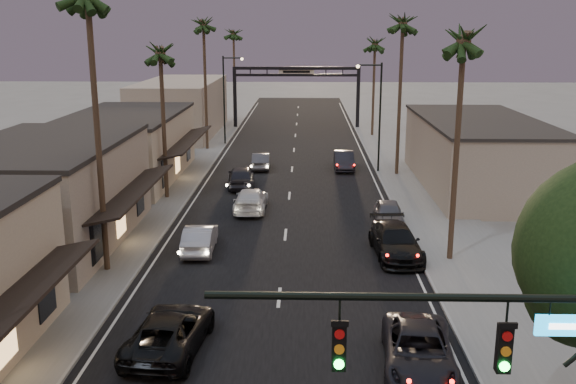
# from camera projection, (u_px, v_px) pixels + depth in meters

# --- Properties ---
(ground) EXTENTS (200.00, 200.00, 0.00)m
(ground) POSITION_uv_depth(u_px,v_px,m) (290.00, 186.00, 48.81)
(ground) COLOR slate
(ground) RESTS_ON ground
(road) EXTENTS (14.00, 120.00, 0.02)m
(road) POSITION_uv_depth(u_px,v_px,m) (292.00, 172.00, 53.65)
(road) COLOR black
(road) RESTS_ON ground
(sidewalk_left) EXTENTS (5.00, 92.00, 0.12)m
(sidewalk_left) POSITION_uv_depth(u_px,v_px,m) (193.00, 155.00, 60.68)
(sidewalk_left) COLOR slate
(sidewalk_left) RESTS_ON ground
(sidewalk_right) EXTENTS (5.00, 92.00, 0.12)m
(sidewalk_right) POSITION_uv_depth(u_px,v_px,m) (394.00, 156.00, 60.17)
(sidewalk_right) COLOR slate
(sidewalk_right) RESTS_ON ground
(storefront_mid) EXTENTS (8.00, 14.00, 5.50)m
(storefront_mid) POSITION_uv_depth(u_px,v_px,m) (46.00, 196.00, 34.91)
(storefront_mid) COLOR gray
(storefront_mid) RESTS_ON ground
(storefront_far) EXTENTS (8.00, 16.00, 5.00)m
(storefront_far) POSITION_uv_depth(u_px,v_px,m) (126.00, 148.00, 50.48)
(storefront_far) COLOR tan
(storefront_far) RESTS_ON ground
(storefront_dist) EXTENTS (8.00, 20.00, 6.00)m
(storefront_dist) POSITION_uv_depth(u_px,v_px,m) (181.00, 107.00, 72.64)
(storefront_dist) COLOR gray
(storefront_dist) RESTS_ON ground
(building_right) EXTENTS (8.00, 18.00, 5.00)m
(building_right) POSITION_uv_depth(u_px,v_px,m) (478.00, 155.00, 47.83)
(building_right) COLOR gray
(building_right) RESTS_ON ground
(traffic_signal) EXTENTS (8.51, 0.22, 7.80)m
(traffic_signal) POSITION_uv_depth(u_px,v_px,m) (537.00, 371.00, 12.53)
(traffic_signal) COLOR black
(traffic_signal) RESTS_ON ground
(arch) EXTENTS (15.20, 0.40, 7.27)m
(arch) POSITION_uv_depth(u_px,v_px,m) (296.00, 82.00, 76.52)
(arch) COLOR black
(arch) RESTS_ON ground
(streetlight_right) EXTENTS (2.13, 0.30, 9.00)m
(streetlight_right) POSITION_uv_depth(u_px,v_px,m) (377.00, 108.00, 52.16)
(streetlight_right) COLOR black
(streetlight_right) RESTS_ON ground
(streetlight_left) EXTENTS (2.13, 0.30, 9.00)m
(streetlight_left) POSITION_uv_depth(u_px,v_px,m) (227.00, 93.00, 65.13)
(streetlight_left) COLOR black
(streetlight_left) RESTS_ON ground
(palm_lc) EXTENTS (3.20, 3.20, 12.20)m
(palm_lc) POSITION_uv_depth(u_px,v_px,m) (160.00, 46.00, 42.59)
(palm_lc) COLOR #38281C
(palm_lc) RESTS_ON ground
(palm_ld) EXTENTS (3.20, 3.20, 14.20)m
(palm_ld) POSITION_uv_depth(u_px,v_px,m) (203.00, 20.00, 60.52)
(palm_ld) COLOR #38281C
(palm_ld) RESTS_ON ground
(palm_ra) EXTENTS (3.20, 3.20, 13.20)m
(palm_ra) POSITION_uv_depth(u_px,v_px,m) (464.00, 32.00, 30.27)
(palm_ra) COLOR #38281C
(palm_ra) RESTS_ON ground
(palm_rb) EXTENTS (3.20, 3.20, 14.20)m
(palm_rb) POSITION_uv_depth(u_px,v_px,m) (403.00, 18.00, 49.41)
(palm_rb) COLOR #38281C
(palm_rb) RESTS_ON ground
(palm_rc) EXTENTS (3.20, 3.20, 12.20)m
(palm_rc) POSITION_uv_depth(u_px,v_px,m) (375.00, 40.00, 69.26)
(palm_rc) COLOR #38281C
(palm_rc) RESTS_ON ground
(palm_far) EXTENTS (3.20, 3.20, 13.20)m
(palm_far) POSITION_uv_depth(u_px,v_px,m) (233.00, 31.00, 83.04)
(palm_far) COLOR #38281C
(palm_far) RESTS_ON ground
(oncoming_pickup) EXTENTS (2.98, 5.56, 1.48)m
(oncoming_pickup) POSITION_uv_depth(u_px,v_px,m) (170.00, 331.00, 23.66)
(oncoming_pickup) COLOR black
(oncoming_pickup) RESTS_ON ground
(oncoming_silver) EXTENTS (1.69, 4.44, 1.45)m
(oncoming_silver) POSITION_uv_depth(u_px,v_px,m) (200.00, 238.00, 34.29)
(oncoming_silver) COLOR #9C9CA1
(oncoming_silver) RESTS_ON ground
(oncoming_white) EXTENTS (2.07, 5.04, 1.46)m
(oncoming_white) POSITION_uv_depth(u_px,v_px,m) (251.00, 200.00, 42.01)
(oncoming_white) COLOR silver
(oncoming_white) RESTS_ON ground
(oncoming_dgrey) EXTENTS (2.35, 4.97, 1.64)m
(oncoming_dgrey) POSITION_uv_depth(u_px,v_px,m) (241.00, 177.00, 48.20)
(oncoming_dgrey) COLOR black
(oncoming_dgrey) RESTS_ON ground
(oncoming_grey_far) EXTENTS (1.64, 4.23, 1.37)m
(oncoming_grey_far) POSITION_uv_depth(u_px,v_px,m) (261.00, 161.00, 54.67)
(oncoming_grey_far) COLOR #434348
(oncoming_grey_far) RESTS_ON ground
(curbside_near) EXTENTS (2.89, 5.45, 1.46)m
(curbside_near) POSITION_uv_depth(u_px,v_px,m) (418.00, 350.00, 22.27)
(curbside_near) COLOR black
(curbside_near) RESTS_ON ground
(curbside_black) EXTENTS (2.61, 5.69, 1.61)m
(curbside_black) POSITION_uv_depth(u_px,v_px,m) (396.00, 242.00, 33.48)
(curbside_black) COLOR black
(curbside_black) RESTS_ON ground
(curbside_grey) EXTENTS (1.95, 4.37, 1.46)m
(curbside_grey) POSITION_uv_depth(u_px,v_px,m) (389.00, 214.00, 38.82)
(curbside_grey) COLOR #4F4E54
(curbside_grey) RESTS_ON ground
(curbside_far) EXTENTS (1.62, 4.62, 1.52)m
(curbside_far) POSITION_uv_depth(u_px,v_px,m) (344.00, 161.00, 54.40)
(curbside_far) COLOR black
(curbside_far) RESTS_ON ground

